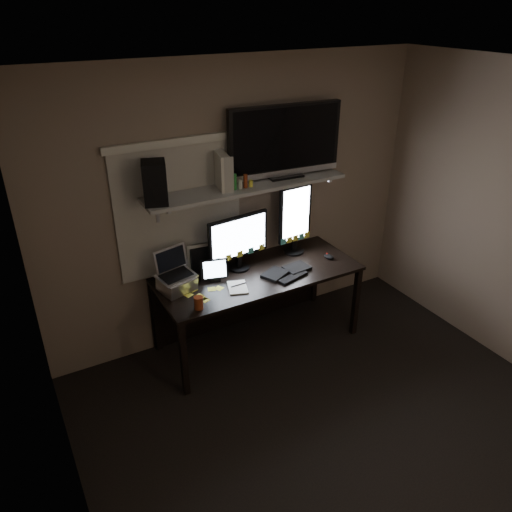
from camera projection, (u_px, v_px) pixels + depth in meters
floor at (354, 445)px, 3.61m from camera, size 3.60×3.60×0.00m
ceiling at (400, 84)px, 2.46m from camera, size 3.60×3.60×0.00m
back_wall at (238, 204)px, 4.43m from camera, size 3.60×0.00×3.60m
left_wall at (66, 402)px, 2.26m from camera, size 0.00×3.60×3.60m
window_blinds at (180, 210)px, 4.16m from camera, size 1.10×0.02×1.10m
desk at (252, 284)px, 4.56m from camera, size 1.80×0.75×0.73m
wall_shelf at (247, 187)px, 4.20m from camera, size 1.80×0.35×0.03m
monitor_landscape at (238, 242)px, 4.33m from camera, size 0.59×0.13×0.52m
monitor_portrait at (295, 219)px, 4.58m from camera, size 0.34×0.09×0.68m
keyboard at (286, 271)px, 4.38m from camera, size 0.48×0.29×0.03m
mouse at (329, 257)px, 4.61m from camera, size 0.09×0.12×0.04m
notepad at (238, 287)px, 4.15m from camera, size 0.21×0.25×0.01m
tablet at (214, 270)px, 4.22m from camera, size 0.25×0.15×0.20m
file_sorter at (201, 258)px, 4.37m from camera, size 0.21×0.11×0.25m
laptop at (176, 272)px, 4.04m from camera, size 0.35×0.31×0.34m
cup at (199, 303)px, 3.86m from camera, size 0.09×0.09×0.10m
sticky_notes at (205, 293)px, 4.08m from camera, size 0.32×0.28×0.00m
tv at (285, 141)px, 4.25m from camera, size 1.05×0.26×0.62m
game_console at (222, 171)px, 4.05m from camera, size 0.12×0.26×0.29m
speaker at (155, 183)px, 3.75m from camera, size 0.23×0.26×0.32m
bottles at (237, 182)px, 4.06m from camera, size 0.21×0.08×0.13m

